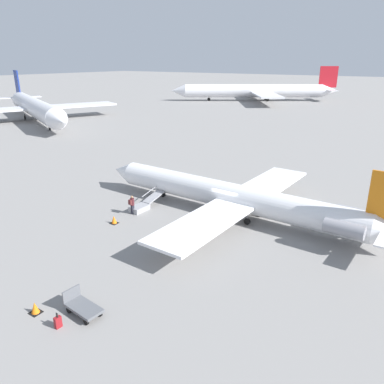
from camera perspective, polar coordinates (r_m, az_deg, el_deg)
name	(u,v)px	position (r m, az deg, el deg)	size (l,w,h in m)	color
ground_plane	(229,214)	(33.83, 5.64, -3.39)	(600.00, 600.00, 0.00)	gray
airplane_main	(238,197)	(32.78, 7.05, -0.82)	(29.19, 22.23, 6.04)	white
airplane_far_center	(256,91)	(128.93, 9.80, 14.97)	(48.37, 38.52, 10.93)	silver
airplane_far_right	(34,107)	(91.95, -22.91, 11.85)	(46.08, 36.29, 10.37)	silver
boarding_stairs	(142,206)	(34.86, -7.58, -2.12)	(1.15, 4.04, 1.57)	#99999E
passenger	(132,204)	(33.76, -9.13, -1.76)	(0.36, 0.54, 1.74)	#23232D
luggage_cart	(82,306)	(22.13, -16.38, -16.38)	(2.28, 1.27, 1.22)	#595B60
suitcase	(58,322)	(21.64, -19.76, -18.14)	(0.25, 0.37, 0.88)	maroon
traffic_cone_near_stairs	(114,220)	(32.41, -11.80, -4.18)	(0.62, 0.62, 0.68)	black
traffic_cone_near_cart	(35,308)	(23.10, -22.81, -15.99)	(0.60, 0.60, 0.66)	black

